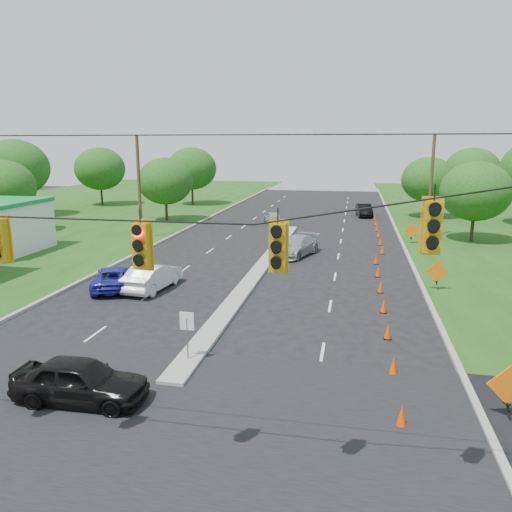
# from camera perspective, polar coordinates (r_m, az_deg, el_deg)

# --- Properties ---
(ground) EXTENTS (160.00, 160.00, 0.00)m
(ground) POSITION_cam_1_polar(r_m,az_deg,el_deg) (14.95, -15.71, -21.20)
(ground) COLOR black
(ground) RESTS_ON ground
(cross_street) EXTENTS (160.00, 14.00, 0.02)m
(cross_street) POSITION_cam_1_polar(r_m,az_deg,el_deg) (14.95, -15.71, -21.20)
(cross_street) COLOR black
(cross_street) RESTS_ON ground
(curb_left) EXTENTS (0.25, 110.00, 0.16)m
(curb_left) POSITION_cam_1_polar(r_m,az_deg,el_deg) (44.76, -10.11, 1.89)
(curb_left) COLOR gray
(curb_left) RESTS_ON ground
(curb_right) EXTENTS (0.25, 110.00, 0.16)m
(curb_right) POSITION_cam_1_polar(r_m,az_deg,el_deg) (41.96, 16.57, 0.84)
(curb_right) COLOR gray
(curb_right) RESTS_ON ground
(median) EXTENTS (1.00, 34.00, 0.18)m
(median) POSITION_cam_1_polar(r_m,az_deg,el_deg) (33.53, 0.52, -1.52)
(median) COLOR gray
(median) RESTS_ON ground
(median_sign) EXTENTS (0.55, 0.06, 2.05)m
(median_sign) POSITION_cam_1_polar(r_m,az_deg,el_deg) (19.21, -7.88, -8.05)
(median_sign) COLOR gray
(median_sign) RESTS_ON ground
(signal_span) EXTENTS (25.60, 0.32, 9.00)m
(signal_span) POSITION_cam_1_polar(r_m,az_deg,el_deg) (12.09, -19.45, -3.65)
(signal_span) COLOR #422D1C
(signal_span) RESTS_ON ground
(utility_pole_far_left) EXTENTS (0.28, 0.28, 9.00)m
(utility_pole_far_left) POSITION_cam_1_polar(r_m,az_deg,el_deg) (45.09, -13.20, 7.61)
(utility_pole_far_left) COLOR #422D1C
(utility_pole_far_left) RESTS_ON ground
(utility_pole_far_right) EXTENTS (0.28, 0.28, 9.00)m
(utility_pole_far_right) POSITION_cam_1_polar(r_m,az_deg,el_deg) (46.55, 19.34, 7.38)
(utility_pole_far_right) COLOR #422D1C
(utility_pole_far_right) RESTS_ON ground
(cone_0) EXTENTS (0.32, 0.32, 0.70)m
(cone_0) POSITION_cam_1_polar(r_m,az_deg,el_deg) (16.10, 16.32, -17.15)
(cone_0) COLOR #FF3F00
(cone_0) RESTS_ON ground
(cone_1) EXTENTS (0.32, 0.32, 0.70)m
(cone_1) POSITION_cam_1_polar(r_m,az_deg,el_deg) (19.21, 15.44, -12.00)
(cone_1) COLOR #FF3F00
(cone_1) RESTS_ON ground
(cone_2) EXTENTS (0.32, 0.32, 0.70)m
(cone_2) POSITION_cam_1_polar(r_m,az_deg,el_deg) (22.43, 14.83, -8.31)
(cone_2) COLOR #FF3F00
(cone_2) RESTS_ON ground
(cone_3) EXTENTS (0.32, 0.32, 0.70)m
(cone_3) POSITION_cam_1_polar(r_m,az_deg,el_deg) (25.73, 14.38, -5.55)
(cone_3) COLOR #FF3F00
(cone_3) RESTS_ON ground
(cone_4) EXTENTS (0.32, 0.32, 0.70)m
(cone_4) POSITION_cam_1_polar(r_m,az_deg,el_deg) (29.08, 14.04, -3.42)
(cone_4) COLOR #FF3F00
(cone_4) RESTS_ON ground
(cone_5) EXTENTS (0.32, 0.32, 0.70)m
(cone_5) POSITION_cam_1_polar(r_m,az_deg,el_deg) (32.46, 13.77, -1.73)
(cone_5) COLOR #FF3F00
(cone_5) RESTS_ON ground
(cone_6) EXTENTS (0.32, 0.32, 0.70)m
(cone_6) POSITION_cam_1_polar(r_m,az_deg,el_deg) (35.86, 13.55, -0.37)
(cone_6) COLOR #FF3F00
(cone_6) RESTS_ON ground
(cone_7) EXTENTS (0.32, 0.32, 0.70)m
(cone_7) POSITION_cam_1_polar(r_m,az_deg,el_deg) (39.31, 14.25, 0.73)
(cone_7) COLOR #FF3F00
(cone_7) RESTS_ON ground
(cone_8) EXTENTS (0.32, 0.32, 0.70)m
(cone_8) POSITION_cam_1_polar(r_m,az_deg,el_deg) (42.74, 14.02, 1.68)
(cone_8) COLOR #FF3F00
(cone_8) RESTS_ON ground
(cone_9) EXTENTS (0.32, 0.32, 0.70)m
(cone_9) POSITION_cam_1_polar(r_m,az_deg,el_deg) (46.18, 13.84, 2.49)
(cone_9) COLOR #FF3F00
(cone_9) RESTS_ON ground
(cone_10) EXTENTS (0.32, 0.32, 0.70)m
(cone_10) POSITION_cam_1_polar(r_m,az_deg,el_deg) (49.62, 13.67, 3.18)
(cone_10) COLOR #FF3F00
(cone_10) RESTS_ON ground
(cone_11) EXTENTS (0.32, 0.32, 0.70)m
(cone_11) POSITION_cam_1_polar(r_m,az_deg,el_deg) (53.08, 13.53, 3.79)
(cone_11) COLOR #FF3F00
(cone_11) RESTS_ON ground
(cone_12) EXTENTS (0.32, 0.32, 0.70)m
(cone_12) POSITION_cam_1_polar(r_m,az_deg,el_deg) (56.54, 13.41, 4.32)
(cone_12) COLOR #FF3F00
(cone_12) RESTS_ON ground
(work_sign_0) EXTENTS (1.27, 0.58, 1.37)m
(work_sign_0) POSITION_cam_1_polar(r_m,az_deg,el_deg) (17.23, 26.92, -13.22)
(work_sign_0) COLOR black
(work_sign_0) RESTS_ON ground
(work_sign_1) EXTENTS (1.27, 0.58, 1.37)m
(work_sign_1) POSITION_cam_1_polar(r_m,az_deg,el_deg) (30.19, 19.99, -1.76)
(work_sign_1) COLOR black
(work_sign_1) RESTS_ON ground
(work_sign_2) EXTENTS (1.27, 0.58, 1.37)m
(work_sign_2) POSITION_cam_1_polar(r_m,az_deg,el_deg) (43.79, 17.34, 2.72)
(work_sign_2) COLOR black
(work_sign_2) RESTS_ON ground
(tree_2) EXTENTS (5.88, 5.88, 6.86)m
(tree_2) POSITION_cam_1_polar(r_m,az_deg,el_deg) (52.12, -26.95, 7.04)
(tree_2) COLOR black
(tree_2) RESTS_ON ground
(tree_3) EXTENTS (7.56, 7.56, 8.82)m
(tree_3) POSITION_cam_1_polar(r_m,az_deg,el_deg) (63.62, -25.84, 9.05)
(tree_3) COLOR black
(tree_3) RESTS_ON ground
(tree_4) EXTENTS (6.72, 6.72, 7.84)m
(tree_4) POSITION_cam_1_polar(r_m,az_deg,el_deg) (71.62, -17.41, 9.49)
(tree_4) COLOR black
(tree_4) RESTS_ON ground
(tree_5) EXTENTS (5.88, 5.88, 6.86)m
(tree_5) POSITION_cam_1_polar(r_m,az_deg,el_deg) (54.87, -10.33, 8.41)
(tree_5) COLOR black
(tree_5) RESTS_ON ground
(tree_6) EXTENTS (6.72, 6.72, 7.84)m
(tree_6) POSITION_cam_1_polar(r_m,az_deg,el_deg) (69.60, -7.36, 9.88)
(tree_6) COLOR black
(tree_6) RESTS_ON ground
(tree_9) EXTENTS (5.88, 5.88, 6.86)m
(tree_9) POSITION_cam_1_polar(r_m,az_deg,el_deg) (46.20, 23.82, 6.78)
(tree_9) COLOR black
(tree_9) RESTS_ON ground
(tree_11) EXTENTS (6.72, 6.72, 7.84)m
(tree_11) POSITION_cam_1_polar(r_m,az_deg,el_deg) (67.49, 23.45, 8.87)
(tree_11) COLOR black
(tree_11) RESTS_ON ground
(tree_12) EXTENTS (5.88, 5.88, 6.86)m
(tree_12) POSITION_cam_1_polar(r_m,az_deg,el_deg) (59.61, 19.08, 8.25)
(tree_12) COLOR black
(tree_12) RESTS_ON ground
(black_sedan) EXTENTS (4.43, 1.87, 1.50)m
(black_sedan) POSITION_cam_1_polar(r_m,az_deg,el_deg) (17.55, -19.43, -13.30)
(black_sedan) COLOR black
(black_sedan) RESTS_ON ground
(white_sedan) EXTENTS (2.11, 4.79, 1.53)m
(white_sedan) POSITION_cam_1_polar(r_m,az_deg,el_deg) (29.36, -11.71, -2.31)
(white_sedan) COLOR white
(white_sedan) RESTS_ON ground
(blue_pickup) EXTENTS (3.71, 5.22, 1.32)m
(blue_pickup) POSITION_cam_1_polar(r_m,az_deg,el_deg) (30.10, -15.89, -2.37)
(blue_pickup) COLOR navy
(blue_pickup) RESTS_ON ground
(silver_car_far) EXTENTS (3.59, 5.45, 1.47)m
(silver_car_far) POSITION_cam_1_polar(r_m,az_deg,el_deg) (37.59, 4.59, 1.14)
(silver_car_far) COLOR #999DA7
(silver_car_far) RESTS_ON ground
(silver_car_oncoming) EXTENTS (2.67, 4.04, 1.28)m
(silver_car_oncoming) POSITION_cam_1_polar(r_m,az_deg,el_deg) (53.00, 1.93, 4.44)
(silver_car_oncoming) COLOR #A0A0A0
(silver_car_oncoming) RESTS_ON ground
(dark_car_receding) EXTENTS (2.08, 4.60, 1.46)m
(dark_car_receding) POSITION_cam_1_polar(r_m,az_deg,el_deg) (59.43, 12.23, 5.14)
(dark_car_receding) COLOR black
(dark_car_receding) RESTS_ON ground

